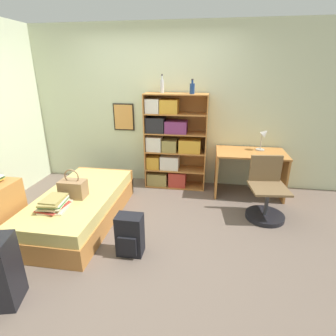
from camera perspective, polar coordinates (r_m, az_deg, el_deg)
ground_plane at (r=3.53m, az=-7.20°, el=-12.16°), size 14.00×14.00×0.00m
wall_back at (r=4.52m, az=-2.49°, el=12.98°), size 10.00×0.09×2.60m
bed at (r=3.70m, az=-18.38°, el=-7.91°), size 0.90×1.82×0.40m
handbag at (r=3.46m, az=-19.94°, el=-4.16°), size 0.32×0.19×0.37m
book_stack_on_bed at (r=3.29m, az=-23.56°, el=-7.06°), size 0.33×0.39×0.14m
bookcase at (r=4.36m, az=0.36°, el=5.17°), size 1.00×0.36×1.56m
bottle_green at (r=4.29m, az=-1.30°, el=17.46°), size 0.06×0.06×0.28m
bottle_brown at (r=4.12m, az=5.28°, el=16.92°), size 0.08×0.08×0.22m
desk at (r=4.31m, az=17.34°, el=0.54°), size 1.05×0.63×0.71m
desk_lamp at (r=4.34m, az=20.15°, el=6.55°), size 0.18×0.13×0.36m
desk_chair at (r=3.79m, az=20.52°, el=-6.47°), size 0.51×0.52×0.83m
backpack at (r=2.94m, az=-8.30°, el=-14.27°), size 0.28×0.22×0.47m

